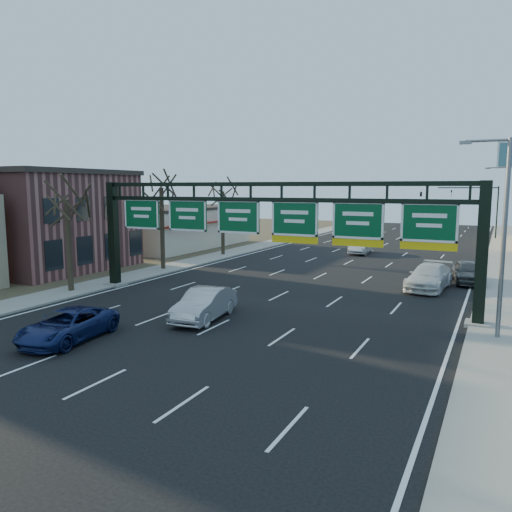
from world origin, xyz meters
The scene contains 19 objects.
ground centered at (0.00, 0.00, 0.00)m, with size 160.00×160.00×0.00m, color black.
sidewalk_left centered at (-12.80, 20.00, 0.06)m, with size 3.00×120.00×0.12m, color gray.
sidewalk_right centered at (12.80, 20.00, 0.06)m, with size 3.00×120.00×0.12m, color gray.
dirt_strip_left centered at (-25.00, 20.00, 0.03)m, with size 21.00×120.00×0.06m, color #473D2B.
lane_markings centered at (0.00, 20.00, 0.01)m, with size 21.60×120.00×0.01m, color white.
sign_gantry centered at (0.16, 8.00, 4.63)m, with size 24.60×1.20×7.20m.
brick_block centered at (-21.50, 11.00, 4.16)m, with size 10.40×12.40×8.30m.
cream_strip centered at (-21.48, 29.00, 2.36)m, with size 10.90×18.40×4.70m.
tree_gantry centered at (-12.80, 5.00, 7.11)m, with size 3.60×3.60×8.48m.
tree_mid centered at (-12.80, 15.00, 7.85)m, with size 3.60×3.60×9.24m.
tree_far centered at (-12.80, 25.00, 7.48)m, with size 3.60×3.60×8.86m.
streetlight_near centered at (12.47, 6.00, 5.08)m, with size 2.15×0.22×9.00m.
streetlight_far centered at (12.47, 40.00, 5.08)m, with size 2.15×0.22×9.00m.
traffic_signal_mast centered at (5.69, 55.00, 5.50)m, with size 10.16×0.54×7.00m.
car_blue_suv centered at (-4.76, -2.78, 0.71)m, with size 2.34×5.08×1.41m, color #121E50.
car_silver_sedan centered at (-1.20, 3.04, 0.81)m, with size 1.72×4.95×1.63m, color #A8A8AD.
car_white_wagon centered at (8.26, 16.53, 0.84)m, with size 2.34×5.76×1.67m, color silver.
car_grey_far centered at (10.50, 19.94, 0.82)m, with size 1.93×4.79×1.63m, color #414346.
car_silver_distant centered at (-0.57, 32.57, 0.80)m, with size 1.68×4.83×1.59m, color silver.
Camera 1 is at (12.49, -18.55, 6.87)m, focal length 35.00 mm.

